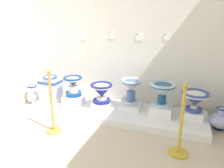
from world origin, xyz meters
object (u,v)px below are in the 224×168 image
object	(u,v)px
plinth_block_leftmost	(74,100)
plinth_block_central_ornate	(193,114)
plinth_block_pale_glazed	(161,110)
plinth_block_rightmost	(131,106)
info_placard_third	(112,35)
antique_toilet_pale_glazed	(163,90)
decorative_vase_companion	(33,96)
plinth_block_broad_patterned	(102,105)
info_placard_first	(61,33)
antique_toilet_broad_patterned	(102,91)
stanchion_post_near_left	(52,113)
antique_toilet_leftmost	(73,84)
antique_toilet_central_ornate	(195,99)
plinth_block_squat_floral	(52,98)
antique_toilet_rightmost	(131,87)
antique_toilet_squat_floral	(51,86)
info_placard_fourth	(139,37)
info_placard_fifth	(167,37)
stanchion_post_near_right	(180,134)
info_placard_second	(83,36)
decorative_vase_spare	(220,120)

from	to	relation	value
plinth_block_leftmost	plinth_block_central_ornate	distance (m)	2.07
plinth_block_pale_glazed	plinth_block_central_ornate	bearing A→B (deg)	7.14
plinth_block_rightmost	info_placard_third	world-z (taller)	info_placard_third
antique_toilet_pale_glazed	decorative_vase_companion	bearing A→B (deg)	-177.43
plinth_block_broad_patterned	info_placard_first	bearing A→B (deg)	154.69
antique_toilet_broad_patterned	plinth_block_central_ornate	xyz separation A→B (m)	(1.53, 0.13, -0.26)
plinth_block_leftmost	info_placard_third	size ratio (longest dim) A/B	2.37
plinth_block_rightmost	stanchion_post_near_left	size ratio (longest dim) A/B	0.37
antique_toilet_leftmost	antique_toilet_central_ornate	bearing A→B (deg)	4.44
antique_toilet_central_ornate	info_placard_third	bearing A→B (deg)	166.17
antique_toilet_central_ornate	stanchion_post_near_left	bearing A→B (deg)	-154.32
plinth_block_squat_floral	antique_toilet_rightmost	xyz separation A→B (m)	(1.54, 0.15, 0.34)
antique_toilet_squat_floral	plinth_block_leftmost	xyz separation A→B (m)	(0.50, -0.02, -0.22)
info_placard_fourth	stanchion_post_near_left	world-z (taller)	info_placard_fourth
plinth_block_leftmost	antique_toilet_central_ornate	xyz separation A→B (m)	(2.07, 0.16, 0.24)
antique_toilet_leftmost	antique_toilet_rightmost	world-z (taller)	antique_toilet_rightmost
stanchion_post_near_left	antique_toilet_squat_floral	bearing A→B (deg)	126.29
antique_toilet_central_ornate	info_placard_first	world-z (taller)	info_placard_first
antique_toilet_pale_glazed	info_placard_third	distance (m)	1.37
info_placard_fourth	info_placard_fifth	size ratio (longest dim) A/B	1.09
antique_toilet_rightmost	info_placard_first	bearing A→B (deg)	166.94
plinth_block_central_ornate	info_placard_third	size ratio (longest dim) A/B	1.86
info_placard_fifth	info_placard_fourth	bearing A→B (deg)	180.00
antique_toilet_central_ornate	antique_toilet_broad_patterned	bearing A→B (deg)	-175.16
plinth_block_central_ornate	plinth_block_leftmost	bearing A→B (deg)	-175.56
decorative_vase_companion	stanchion_post_near_right	distance (m)	2.90
antique_toilet_rightmost	decorative_vase_companion	distance (m)	1.99
info_placard_first	info_placard_fifth	distance (m)	2.06
info_placard_second	info_placard_fifth	distance (m)	1.57
info_placard_fifth	decorative_vase_spare	distance (m)	1.55
antique_toilet_squat_floral	info_placard_second	world-z (taller)	info_placard_second
antique_toilet_broad_patterned	decorative_vase_spare	size ratio (longest dim) A/B	1.09
antique_toilet_broad_patterned	decorative_vase_companion	size ratio (longest dim) A/B	1.02
info_placard_third	stanchion_post_near_left	size ratio (longest dim) A/B	0.17
info_placard_third	decorative_vase_companion	world-z (taller)	info_placard_third
info_placard_fifth	plinth_block_squat_floral	bearing A→B (deg)	-165.95
plinth_block_pale_glazed	info_placard_fifth	distance (m)	1.23
decorative_vase_spare	info_placard_fourth	bearing A→B (deg)	163.77
plinth_block_central_ornate	info_placard_second	world-z (taller)	info_placard_second
plinth_block_rightmost	stanchion_post_near_left	world-z (taller)	stanchion_post_near_left
plinth_block_pale_glazed	antique_toilet_pale_glazed	world-z (taller)	antique_toilet_pale_glazed
antique_toilet_rightmost	info_placard_fourth	distance (m)	0.90
plinth_block_broad_patterned	info_placard_third	xyz separation A→B (m)	(0.01, 0.50, 1.19)
antique_toilet_broad_patterned	plinth_block_central_ornate	size ratio (longest dim) A/B	1.31
info_placard_third	info_placard_fifth	xyz separation A→B (m)	(0.98, -0.00, -0.01)
plinth_block_rightmost	antique_toilet_rightmost	xyz separation A→B (m)	(-0.00, 0.00, 0.35)
antique_toilet_squat_floral	decorative_vase_companion	bearing A→B (deg)	-175.05
antique_toilet_rightmost	info_placard_fourth	xyz separation A→B (m)	(0.03, 0.36, 0.82)
stanchion_post_near_right	plinth_block_pale_glazed	bearing A→B (deg)	111.69
decorative_vase_spare	stanchion_post_near_left	world-z (taller)	stanchion_post_near_left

